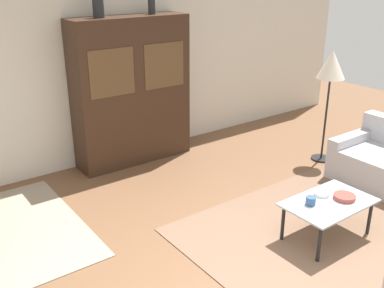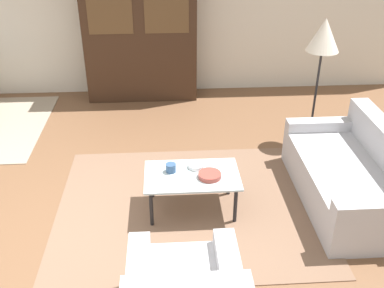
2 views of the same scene
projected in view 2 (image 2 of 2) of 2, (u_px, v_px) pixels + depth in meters
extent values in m
plane|color=brown|center=(65.00, 243.00, 4.07)|extent=(14.00, 14.00, 0.00)
cube|color=beige|center=(97.00, 5.00, 6.57)|extent=(10.00, 0.06, 2.70)
cube|color=brown|center=(189.00, 206.00, 4.55)|extent=(2.62, 2.20, 0.01)
cube|color=#B2B2B7|center=(348.00, 183.00, 4.55)|extent=(0.92, 1.71, 0.42)
cube|color=#B2B2B7|center=(327.00, 125.00, 5.10)|extent=(0.92, 0.16, 0.12)
cube|color=#B2B2B7|center=(138.00, 279.00, 3.07)|extent=(0.16, 0.84, 0.12)
cube|color=#B2B2B7|center=(231.00, 275.00, 3.10)|extent=(0.16, 0.84, 0.12)
cylinder|color=black|center=(151.00, 208.00, 4.19)|extent=(0.04, 0.04, 0.38)
cylinder|color=black|center=(235.00, 205.00, 4.24)|extent=(0.04, 0.04, 0.38)
cylinder|color=black|center=(152.00, 181.00, 4.59)|extent=(0.04, 0.04, 0.38)
cylinder|color=black|center=(229.00, 178.00, 4.63)|extent=(0.04, 0.04, 0.38)
cube|color=silver|center=(192.00, 176.00, 4.32)|extent=(0.91, 0.57, 0.02)
cube|color=#382316|center=(140.00, 33.00, 6.54)|extent=(1.62, 0.45, 2.00)
cube|color=brown|center=(110.00, 12.00, 6.14)|extent=(0.62, 0.01, 0.60)
cube|color=brown|center=(167.00, 12.00, 6.19)|extent=(0.62, 0.01, 0.60)
cylinder|color=black|center=(309.00, 140.00, 5.75)|extent=(0.28, 0.28, 0.02)
cylinder|color=black|center=(315.00, 97.00, 5.45)|extent=(0.03, 0.03, 1.19)
cone|color=silver|center=(324.00, 35.00, 5.08)|extent=(0.38, 0.38, 0.38)
cylinder|color=#33517A|center=(171.00, 168.00, 4.34)|extent=(0.10, 0.10, 0.08)
cylinder|color=#9E4238|center=(210.00, 175.00, 4.26)|extent=(0.22, 0.22, 0.05)
cylinder|color=white|center=(196.00, 166.00, 4.42)|extent=(0.15, 0.15, 0.04)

